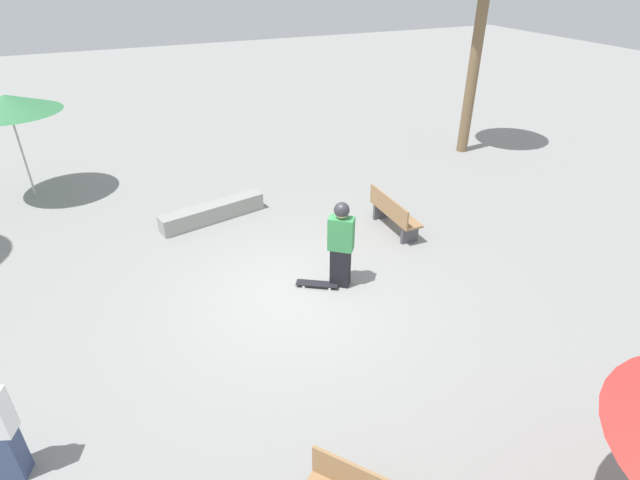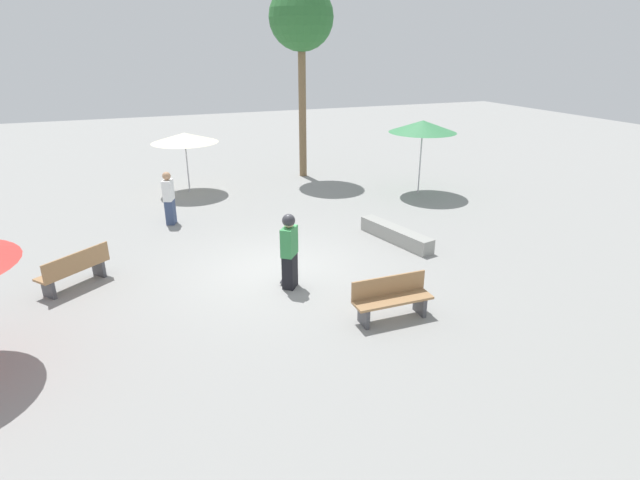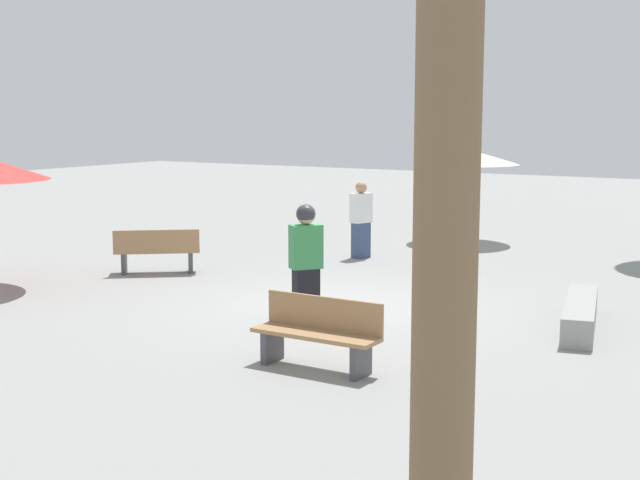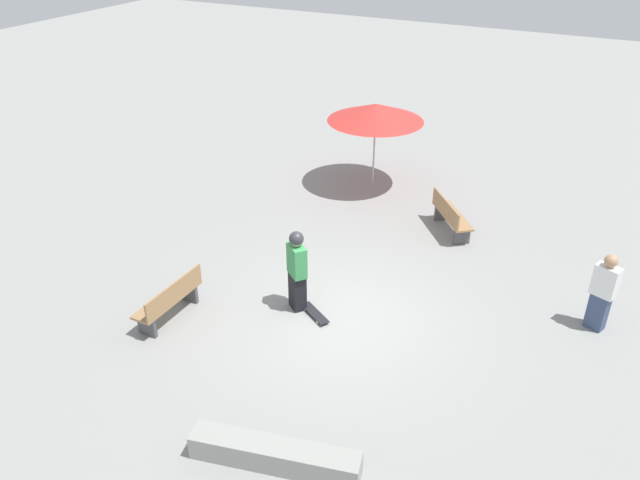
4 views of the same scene
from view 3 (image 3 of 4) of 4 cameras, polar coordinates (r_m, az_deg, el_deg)
name	(u,v)px [view 3 (image 3 of 4)]	position (r m, az deg, el deg)	size (l,w,h in m)	color
ground_plane	(335,308)	(13.95, 0.94, -4.40)	(60.00, 60.00, 0.00)	gray
skater_main	(306,258)	(12.99, -0.91, -1.17)	(0.48, 0.52, 1.72)	black
skateboard	(327,311)	(13.48, 0.44, -4.60)	(0.59, 0.78, 0.07)	black
concrete_ledge	(580,315)	(13.18, 16.32, -4.60)	(0.97, 2.56, 0.40)	gray
bench_near	(157,251)	(17.12, -10.39, -0.71)	(1.53, 1.34, 0.85)	#47474C
bench_far	(318,334)	(10.68, -0.13, -6.01)	(1.60, 0.46, 0.85)	#47474C
shade_umbrella_cream	(468,157)	(21.13, 9.47, 5.27)	(2.37, 2.37, 2.17)	#B7B7BC
bystander_watching	(361,220)	(18.61, 2.64, 1.29)	(0.38, 0.50, 1.60)	#38476B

